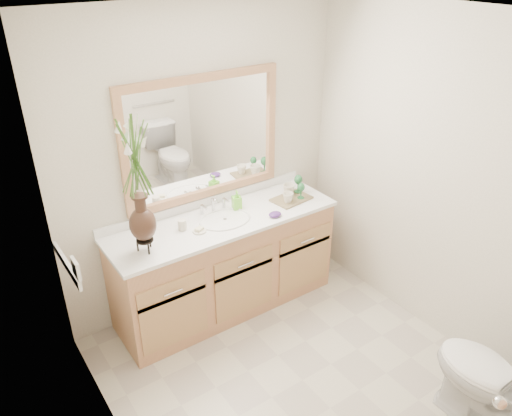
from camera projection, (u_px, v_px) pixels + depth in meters
floor at (302, 380)px, 3.50m from camera, size 2.60×2.60×0.00m
ceiling at (325, 17)px, 2.37m from camera, size 2.40×2.60×0.02m
wall_back at (203, 163)px, 3.88m from camera, size 2.40×0.02×2.40m
wall_left at (115, 308)px, 2.33m from camera, size 0.02×2.60×2.40m
wall_right at (441, 184)px, 3.53m from camera, size 0.02×2.60×2.40m
vanity at (225, 265)px, 4.05m from camera, size 1.80×0.55×0.80m
counter at (224, 221)px, 3.85m from camera, size 1.84×0.57×0.03m
sink at (225, 226)px, 3.86m from camera, size 0.38×0.34×0.23m
mirror at (203, 138)px, 3.76m from camera, size 1.32×0.04×0.97m
switch_plate at (76, 268)px, 3.00m from camera, size 0.02×0.12×0.12m
toilet at (492, 382)px, 3.00m from camera, size 0.42×0.75×0.74m
flower_vase at (136, 171)px, 3.17m from camera, size 0.21×0.21×0.88m
tumbler at (182, 225)px, 3.68m from camera, size 0.06×0.06×0.08m
soap_dish at (199, 230)px, 3.67m from camera, size 0.10×0.10×0.03m
soap_bottle at (237, 201)px, 3.96m from camera, size 0.08×0.08×0.14m
purple_dish at (275, 214)px, 3.87m from camera, size 0.12×0.11×0.04m
tray at (291, 199)px, 4.13m from camera, size 0.34×0.25×0.02m
mug_left at (288, 197)px, 4.04m from camera, size 0.09×0.09×0.09m
mug_right at (289, 189)px, 4.15m from camera, size 0.14×0.13×0.10m
goblet_front at (301, 188)px, 4.08m from camera, size 0.06×0.06×0.13m
goblet_back at (298, 181)px, 4.17m from camera, size 0.07×0.07×0.16m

